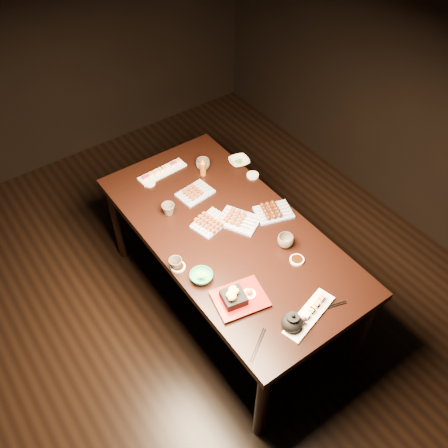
{
  "coord_description": "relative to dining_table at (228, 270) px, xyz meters",
  "views": [
    {
      "loc": [
        -0.93,
        -1.39,
        2.97
      ],
      "look_at": [
        0.3,
        0.32,
        0.77
      ],
      "focal_mm": 40.0,
      "sensor_mm": 36.0,
      "label": 1
    }
  ],
  "objects": [
    {
      "name": "condiment_bottle",
      "position": [
        0.17,
        0.53,
        0.44
      ],
      "size": [
        0.06,
        0.06,
        0.13
      ],
      "primitive_type": "cylinder",
      "rotation": [
        0.0,
        0.0,
        -0.5
      ],
      "color": "#6A360E",
      "rests_on": "dining_table"
    },
    {
      "name": "sauce_dish_nw",
      "position": [
        -0.17,
        0.66,
        0.38
      ],
      "size": [
        0.1,
        0.1,
        0.01
      ],
      "primitive_type": "cylinder",
      "rotation": [
        0.0,
        0.0,
        -0.42
      ],
      "color": "white",
      "rests_on": "dining_table"
    },
    {
      "name": "sushi_platter_near",
      "position": [
        -0.02,
        -0.74,
        0.4
      ],
      "size": [
        0.37,
        0.19,
        0.04
      ],
      "primitive_type": null,
      "rotation": [
        0.0,
        0.0,
        0.26
      ],
      "color": "white",
      "rests_on": "dining_table"
    },
    {
      "name": "teacup_near_left",
      "position": [
        -0.41,
        -0.06,
        0.41
      ],
      "size": [
        0.09,
        0.09,
        0.07
      ],
      "primitive_type": "imported",
      "rotation": [
        0.0,
        0.0,
        -0.22
      ],
      "color": "#4A4238",
      "rests_on": "dining_table"
    },
    {
      "name": "teacup_far_right",
      "position": [
        0.2,
        0.58,
        0.41
      ],
      "size": [
        0.1,
        0.1,
        0.08
      ],
      "primitive_type": "imported",
      "rotation": [
        0.0,
        0.0,
        0.1
      ],
      "color": "#4A4238",
      "rests_on": "dining_table"
    },
    {
      "name": "dining_table",
      "position": [
        0.0,
        0.0,
        0.0
      ],
      "size": [
        1.41,
        1.99,
        0.75
      ],
      "primitive_type": "cube",
      "rotation": [
        0.0,
        0.0,
        -0.31
      ],
      "color": "black",
      "rests_on": "ground"
    },
    {
      "name": "edamame_bowl_cream",
      "position": [
        0.44,
        0.48,
        0.39
      ],
      "size": [
        0.16,
        0.16,
        0.03
      ],
      "primitive_type": "imported",
      "rotation": [
        0.0,
        0.0,
        -0.2
      ],
      "color": "beige",
      "rests_on": "dining_table"
    },
    {
      "name": "yakitori_plate_center",
      "position": [
        -0.05,
        0.11,
        0.4
      ],
      "size": [
        0.25,
        0.21,
        0.06
      ],
      "primitive_type": null,
      "rotation": [
        0.0,
        0.0,
        0.24
      ],
      "color": "#828EB6",
      "rests_on": "dining_table"
    },
    {
      "name": "sushi_platter_far",
      "position": [
        -0.05,
        0.71,
        0.4
      ],
      "size": [
        0.35,
        0.12,
        0.04
      ],
      "primitive_type": null,
      "rotation": [
        0.0,
        0.0,
        3.2
      ],
      "color": "white",
      "rests_on": "dining_table"
    },
    {
      "name": "ground",
      "position": [
        -0.3,
        -0.27,
        -0.38
      ],
      "size": [
        5.0,
        5.0,
        0.0
      ],
      "primitive_type": "plane",
      "color": "black",
      "rests_on": "ground"
    },
    {
      "name": "chopsticks_near",
      "position": [
        -0.34,
        -0.71,
        0.38
      ],
      "size": [
        0.18,
        0.12,
        0.01
      ],
      "primitive_type": null,
      "rotation": [
        0.0,
        0.0,
        0.56
      ],
      "color": "black",
      "rests_on": "dining_table"
    },
    {
      "name": "yakitori_plate_right",
      "position": [
        0.1,
        0.03,
        0.41
      ],
      "size": [
        0.27,
        0.3,
        0.06
      ],
      "primitive_type": null,
      "rotation": [
        0.0,
        0.0,
        -1.07
      ],
      "color": "#828EB6",
      "rests_on": "dining_table"
    },
    {
      "name": "teapot",
      "position": [
        -0.14,
        -0.73,
        0.43
      ],
      "size": [
        0.18,
        0.18,
        0.11
      ],
      "primitive_type": null,
      "rotation": [
        0.0,
        0.0,
        -0.51
      ],
      "color": "black",
      "rests_on": "dining_table"
    },
    {
      "name": "tsukune_plate",
      "position": [
        0.32,
        -0.04,
        0.4
      ],
      "size": [
        0.27,
        0.23,
        0.06
      ],
      "primitive_type": null,
      "rotation": [
        0.0,
        0.0,
        -0.31
      ],
      "color": "#828EB6",
      "rests_on": "dining_table"
    },
    {
      "name": "sauce_dish_west",
      "position": [
        -0.4,
        -0.06,
        0.38
      ],
      "size": [
        0.1,
        0.1,
        0.01
      ],
      "primitive_type": "cylinder",
      "rotation": [
        0.0,
        0.0,
        -0.26
      ],
      "color": "white",
      "rests_on": "dining_table"
    },
    {
      "name": "yakitori_plate_left",
      "position": [
        0.02,
        0.4,
        0.4
      ],
      "size": [
        0.24,
        0.19,
        0.06
      ],
      "primitive_type": null,
      "rotation": [
        0.0,
        0.0,
        0.12
      ],
      "color": "#828EB6",
      "rests_on": "dining_table"
    },
    {
      "name": "sauce_dish_se",
      "position": [
        0.18,
        -0.42,
        0.38
      ],
      "size": [
        0.09,
        0.09,
        0.01
      ],
      "primitive_type": "cylinder",
      "rotation": [
        0.0,
        0.0,
        -0.04
      ],
      "color": "white",
      "rests_on": "dining_table"
    },
    {
      "name": "edamame_bowl_green",
      "position": [
        -0.34,
        -0.2,
        0.4
      ],
      "size": [
        0.17,
        0.17,
        0.04
      ],
      "primitive_type": "imported",
      "rotation": [
        0.0,
        0.0,
        -0.46
      ],
      "color": "#2F905D",
      "rests_on": "dining_table"
    },
    {
      "name": "chopsticks_se",
      "position": [
        0.1,
        -0.76,
        0.38
      ],
      "size": [
        0.2,
        0.08,
        0.01
      ],
      "primitive_type": null,
      "rotation": [
        0.0,
        0.0,
        -0.29
      ],
      "color": "black",
      "rests_on": "dining_table"
    },
    {
      "name": "teacup_far_left",
      "position": [
        -0.22,
        0.34,
        0.41
      ],
      "size": [
        0.09,
        0.09,
        0.08
      ],
      "primitive_type": "imported",
      "rotation": [
        0.0,
        0.0,
        -0.1
      ],
      "color": "#4A4238",
      "rests_on": "dining_table"
    },
    {
      "name": "teacup_mid_right",
      "position": [
        0.2,
        -0.29,
        0.41
      ],
      "size": [
        0.13,
        0.13,
        0.08
      ],
      "primitive_type": "imported",
      "rotation": [
        0.0,
        0.0,
        -0.62
      ],
      "color": "#4A4238",
      "rests_on": "dining_table"
    },
    {
      "name": "sauce_dish_east",
      "position": [
        0.43,
        0.32,
        0.38
      ],
      "size": [
        0.1,
        0.1,
        0.01
      ],
      "primitive_type": "cylinder",
      "rotation": [
        0.0,
        0.0,
        -0.29
      ],
      "color": "white",
      "rests_on": "dining_table"
    },
    {
      "name": "tempura_tray",
      "position": [
        -0.25,
        -0.45,
        0.43
      ],
      "size": [
        0.31,
        0.27,
        0.1
      ],
      "primitive_type": null,
      "rotation": [
        0.0,
        0.0,
        -0.21
      ],
      "color": "black",
      "rests_on": "dining_table"
    }
  ]
}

